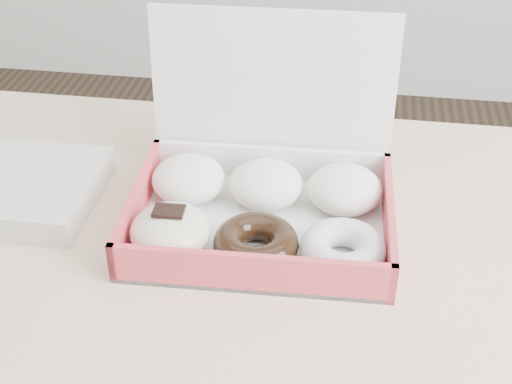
# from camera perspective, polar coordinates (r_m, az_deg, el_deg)

# --- Properties ---
(table) EXTENTS (1.20, 0.80, 0.75)m
(table) POSITION_cam_1_polar(r_m,az_deg,el_deg) (0.86, 5.46, -11.27)
(table) COLOR tan
(table) RESTS_ON ground
(donut_box) EXTENTS (0.32, 0.27, 0.23)m
(donut_box) POSITION_cam_1_polar(r_m,az_deg,el_deg) (0.87, 0.33, -0.43)
(donut_box) COLOR white
(donut_box) RESTS_ON table
(newspapers) EXTENTS (0.23, 0.18, 0.04)m
(newspapers) POSITION_cam_1_polar(r_m,az_deg,el_deg) (0.98, -19.06, 0.33)
(newspapers) COLOR silver
(newspapers) RESTS_ON table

